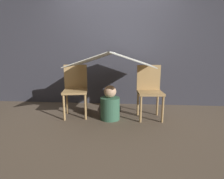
# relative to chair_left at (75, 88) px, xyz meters

# --- Properties ---
(ground_plane) EXTENTS (8.80, 8.80, 0.00)m
(ground_plane) POSITION_rel_chair_left_xyz_m (0.66, -0.24, -0.51)
(ground_plane) COLOR brown
(wall_back) EXTENTS (7.00, 0.05, 2.50)m
(wall_back) POSITION_rel_chair_left_xyz_m (0.66, 0.83, 0.74)
(wall_back) COLOR #3D3D47
(wall_back) RESTS_ON ground_plane
(chair_left) EXTENTS (0.48, 0.48, 0.91)m
(chair_left) POSITION_rel_chair_left_xyz_m (0.00, 0.00, 0.00)
(chair_left) COLOR tan
(chair_left) RESTS_ON ground_plane
(chair_right) EXTENTS (0.43, 0.43, 0.91)m
(chair_right) POSITION_rel_chair_left_xyz_m (1.29, 0.00, 0.00)
(chair_right) COLOR tan
(chair_right) RESTS_ON ground_plane
(sheet_canopy) EXTENTS (1.29, 1.21, 0.22)m
(sheet_canopy) POSITION_rel_chair_left_xyz_m (0.66, -0.07, 0.51)
(sheet_canopy) COLOR silver
(person_front) EXTENTS (0.33, 0.33, 0.58)m
(person_front) POSITION_rel_chair_left_xyz_m (0.63, -0.16, -0.27)
(person_front) COLOR #38664C
(person_front) RESTS_ON ground_plane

